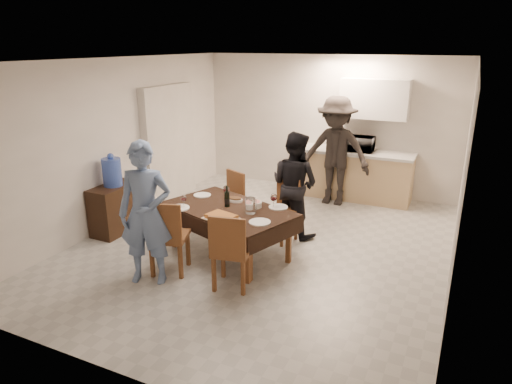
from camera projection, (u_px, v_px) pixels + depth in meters
floor at (263, 246)px, 6.63m from camera, size 5.00×6.00×0.02m
ceiling at (264, 60)px, 5.81m from camera, size 5.00×6.00×0.02m
wall_back at (327, 124)px, 8.80m from camera, size 5.00×0.02×2.60m
wall_front at (110, 242)px, 3.64m from camera, size 5.00×0.02×2.60m
wall_left at (120, 142)px, 7.22m from camera, size 0.02×6.00×2.60m
wall_right at (463, 181)px, 5.21m from camera, size 0.02×6.00×2.60m
stub_partition at (169, 144)px, 8.30m from camera, size 0.15×1.40×2.10m
kitchen_base_cabinet at (351, 176)px, 8.56m from camera, size 2.20×0.60×0.86m
kitchen_worktop at (352, 152)px, 8.41m from camera, size 2.24×0.64×0.05m
upper_cabinet at (375, 99)px, 8.11m from camera, size 1.20×0.34×0.70m
dining_table at (229, 210)px, 6.16m from camera, size 1.99×1.54×0.68m
chair_near_left at (164, 230)px, 5.63m from camera, size 0.57×0.58×0.53m
chair_near_right at (229, 244)px, 5.27m from camera, size 0.51×0.52×0.52m
chair_far_left at (223, 198)px, 6.94m from camera, size 0.55×0.57×0.50m
chair_far_right at (278, 206)px, 6.57m from camera, size 0.53×0.53×0.50m
console at (116, 209)px, 7.02m from camera, size 0.40×0.81×0.74m
water_jug at (112, 172)px, 6.84m from camera, size 0.28×0.28×0.42m
wine_bottle at (227, 196)px, 6.17m from camera, size 0.07×0.07×0.29m
water_pitcher at (250, 206)px, 5.93m from camera, size 0.14×0.14×0.21m
savoury_tart at (221, 217)px, 5.77m from camera, size 0.49×0.41×0.05m
salad_bowl at (254, 204)px, 6.17m from camera, size 0.20×0.20×0.08m
mushroom_dish at (235, 200)px, 6.40m from camera, size 0.21×0.21×0.04m
wine_glass_a at (184, 201)px, 6.13m from camera, size 0.08×0.08×0.18m
wine_glass_b at (273, 201)px, 6.11m from camera, size 0.09×0.09×0.21m
wine_glass_c at (226, 192)px, 6.45m from camera, size 0.09×0.09×0.21m
plate_near_left at (179, 208)px, 6.13m from camera, size 0.29×0.29×0.02m
plate_near_right at (260, 222)px, 5.65m from camera, size 0.27×0.27×0.02m
plate_far_left at (202, 195)px, 6.65m from camera, size 0.25×0.25×0.01m
plate_far_right at (278, 207)px, 6.16m from camera, size 0.26×0.26×0.01m
microwave at (360, 144)px, 8.31m from camera, size 0.50×0.34×0.27m
person_near at (146, 214)px, 5.41m from camera, size 0.75×0.62×1.75m
person_far at (294, 184)px, 6.80m from camera, size 0.90×0.78×1.59m
person_kitchen at (335, 151)px, 8.08m from camera, size 1.25×0.72×1.94m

